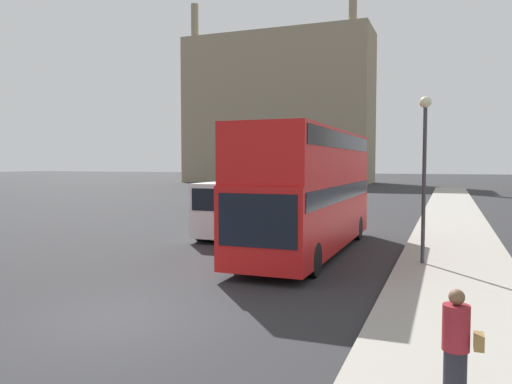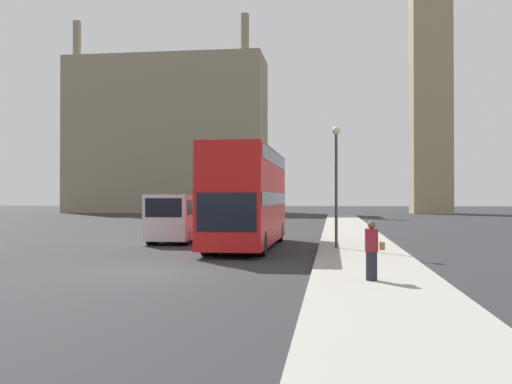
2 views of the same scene
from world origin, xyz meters
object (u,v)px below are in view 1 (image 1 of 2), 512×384
Objects in this scene: red_double_decker_bus at (310,186)px; pedestrian at (456,348)px; white_van at (237,207)px; parked_sedan at (317,197)px; street_lamp at (425,153)px.

red_double_decker_bus reaches higher than pedestrian.
parked_sedan is at bearing 91.97° from white_van.
pedestrian is 0.35× the size of parked_sedan.
parked_sedan is at bearing 112.50° from street_lamp.
red_double_decker_bus reaches higher than white_van.
pedestrian is (4.86, -10.90, -1.55)m from red_double_decker_bus.
red_double_decker_bus is at bearing -76.70° from parked_sedan.
street_lamp reaches higher than red_double_decker_bus.
street_lamp reaches higher than parked_sedan.
parked_sedan is (-0.58, 16.96, -0.60)m from white_van.
parked_sedan is (-8.65, 20.89, -2.90)m from street_lamp.
street_lamp is (8.07, -3.93, 2.30)m from white_van.
white_van is 3.37× the size of pedestrian.
red_double_decker_bus is 4.97m from white_van.
street_lamp is at bearing -25.96° from white_van.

